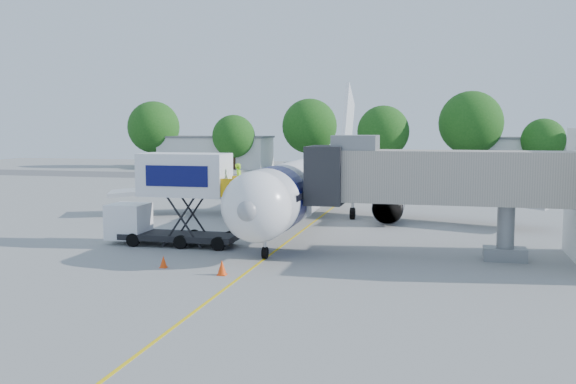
% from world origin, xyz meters
% --- Properties ---
extents(ground, '(160.00, 160.00, 0.00)m').
position_xyz_m(ground, '(0.00, 0.00, 0.00)').
color(ground, gray).
rests_on(ground, ground).
extents(guidance_line, '(0.15, 70.00, 0.01)m').
position_xyz_m(guidance_line, '(0.00, 0.00, 0.01)').
color(guidance_line, yellow).
rests_on(guidance_line, ground).
extents(taxiway_strip, '(120.00, 10.00, 0.01)m').
position_xyz_m(taxiway_strip, '(0.00, 42.00, 0.00)').
color(taxiway_strip, '#59595B').
rests_on(taxiway_strip, ground).
extents(aircraft, '(34.17, 37.73, 11.35)m').
position_xyz_m(aircraft, '(0.00, 4.12, 2.95)').
color(aircraft, white).
rests_on(aircraft, ground).
extents(jet_bridge, '(13.90, 3.20, 6.60)m').
position_xyz_m(jet_bridge, '(7.99, -7.00, 4.34)').
color(jet_bridge, '#A79C8E').
rests_on(jet_bridge, ground).
extents(catering_hiloader, '(8.50, 2.44, 5.50)m').
position_xyz_m(catering_hiloader, '(-6.26, -7.00, 2.76)').
color(catering_hiloader, black).
rests_on(catering_hiloader, ground).
extents(ground_tug, '(3.85, 2.13, 1.50)m').
position_xyz_m(ground_tug, '(-1.49, -16.49, 0.79)').
color(ground_tug, white).
rests_on(ground_tug, ground).
extents(safety_cone_a, '(0.46, 0.46, 0.73)m').
position_xyz_m(safety_cone_a, '(-0.99, -13.63, 0.35)').
color(safety_cone_a, '#F7430D').
rests_on(safety_cone_a, ground).
extents(safety_cone_b, '(0.38, 0.38, 0.61)m').
position_xyz_m(safety_cone_b, '(-4.39, -12.81, 0.29)').
color(safety_cone_b, '#F7430D').
rests_on(safety_cone_b, ground).
extents(outbuilding_left, '(18.40, 8.40, 5.30)m').
position_xyz_m(outbuilding_left, '(-28.00, 60.00, 2.66)').
color(outbuilding_left, silver).
rests_on(outbuilding_left, ground).
extents(outbuilding_right, '(16.40, 7.40, 5.30)m').
position_xyz_m(outbuilding_right, '(22.00, 62.00, 2.66)').
color(outbuilding_right, silver).
rests_on(outbuilding_right, ground).
extents(tree_a, '(8.73, 8.73, 11.13)m').
position_xyz_m(tree_a, '(-38.45, 58.32, 6.76)').
color(tree_a, '#382314').
rests_on(tree_a, ground).
extents(tree_b, '(6.88, 6.88, 8.77)m').
position_xyz_m(tree_b, '(-23.49, 55.99, 5.32)').
color(tree_b, '#382314').
rests_on(tree_b, ground).
extents(tree_c, '(8.96, 8.96, 11.43)m').
position_xyz_m(tree_c, '(-12.07, 60.92, 6.94)').
color(tree_c, '#382314').
rests_on(tree_c, ground).
extents(tree_d, '(7.92, 7.92, 10.10)m').
position_xyz_m(tree_d, '(0.29, 56.40, 6.13)').
color(tree_d, '#382314').
rests_on(tree_d, ground).
extents(tree_e, '(9.61, 9.61, 12.25)m').
position_xyz_m(tree_e, '(13.23, 58.70, 7.44)').
color(tree_e, '#382314').
rests_on(tree_e, ground).
extents(tree_f, '(6.36, 6.36, 8.11)m').
position_xyz_m(tree_f, '(23.51, 58.30, 4.92)').
color(tree_f, '#382314').
rests_on(tree_f, ground).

